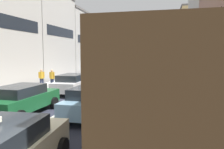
% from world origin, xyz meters
% --- Properties ---
extents(sidewalk_left, '(2.60, 64.00, 0.14)m').
position_xyz_m(sidewalk_left, '(-6.70, 20.00, 0.07)').
color(sidewalk_left, '#B6B6B6').
rests_on(sidewalk_left, ground).
extents(lane_stripe_left, '(0.16, 60.00, 0.01)m').
position_xyz_m(lane_stripe_left, '(-1.70, 20.00, 0.01)').
color(lane_stripe_left, silver).
rests_on(lane_stripe_left, ground).
extents(lane_stripe_right, '(0.16, 60.00, 0.01)m').
position_xyz_m(lane_stripe_right, '(1.70, 20.00, 0.01)').
color(lane_stripe_right, silver).
rests_on(lane_stripe_right, ground).
extents(building_row_left, '(7.20, 43.90, 10.50)m').
position_xyz_m(building_row_left, '(-12.00, 22.03, 4.94)').
color(building_row_left, tan).
rests_on(building_row_left, ground).
extents(removalist_box_truck, '(2.85, 7.75, 3.58)m').
position_xyz_m(removalist_box_truck, '(3.70, 3.09, 1.97)').
color(removalist_box_truck, navy).
rests_on(removalist_box_truck, ground).
extents(sedan_centre_lane_second, '(2.19, 4.36, 1.49)m').
position_xyz_m(sedan_centre_lane_second, '(0.15, 7.07, 0.80)').
color(sedan_centre_lane_second, '#759EB7').
rests_on(sedan_centre_lane_second, ground).
extents(wagon_left_lane_second, '(2.19, 4.36, 1.49)m').
position_xyz_m(wagon_left_lane_second, '(-3.42, 6.62, 0.80)').
color(wagon_left_lane_second, '#19592D').
rests_on(wagon_left_lane_second, ground).
extents(hatchback_centre_lane_third, '(2.09, 4.31, 1.49)m').
position_xyz_m(hatchback_centre_lane_third, '(-0.12, 12.89, 0.80)').
color(hatchback_centre_lane_third, '#B29319').
rests_on(hatchback_centre_lane_third, ground).
extents(sedan_left_lane_third, '(2.11, 4.32, 1.49)m').
position_xyz_m(sedan_left_lane_third, '(-3.26, 12.68, 0.80)').
color(sedan_left_lane_third, silver).
rests_on(sedan_left_lane_third, ground).
extents(coupe_centre_lane_fourth, '(2.24, 4.38, 1.49)m').
position_xyz_m(coupe_centre_lane_fourth, '(0.00, 18.50, 0.80)').
color(coupe_centre_lane_fourth, '#194C8C').
rests_on(coupe_centre_lane_fourth, ground).
extents(sedan_right_lane_behind_truck, '(2.29, 4.41, 1.49)m').
position_xyz_m(sedan_right_lane_behind_truck, '(3.43, 10.29, 0.80)').
color(sedan_right_lane_behind_truck, beige).
rests_on(sedan_right_lane_behind_truck, ground).
extents(wagon_right_lane_far, '(2.08, 4.31, 1.49)m').
position_xyz_m(wagon_right_lane_far, '(3.23, 16.16, 0.80)').
color(wagon_right_lane_far, '#A51E1E').
rests_on(wagon_right_lane_far, ground).
extents(bus_mid_queue_primary, '(3.04, 10.57, 2.90)m').
position_xyz_m(bus_mid_queue_primary, '(-3.45, 27.01, 1.76)').
color(bus_mid_queue_primary, navy).
rests_on(bus_mid_queue_primary, ground).
extents(pedestrian_near_kerb, '(0.40, 0.42, 1.66)m').
position_xyz_m(pedestrian_near_kerb, '(-7.14, 14.84, 0.95)').
color(pedestrian_near_kerb, '#262D47').
rests_on(pedestrian_near_kerb, ground).
extents(pedestrian_mid_sidewalk, '(0.53, 0.34, 1.66)m').
position_xyz_m(pedestrian_mid_sidewalk, '(-6.10, 14.82, 0.95)').
color(pedestrian_mid_sidewalk, '#262D47').
rests_on(pedestrian_mid_sidewalk, ground).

